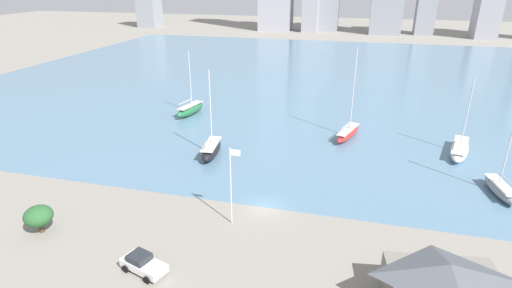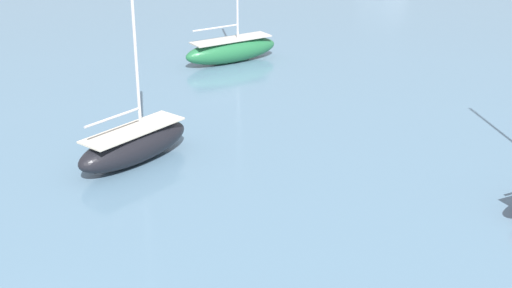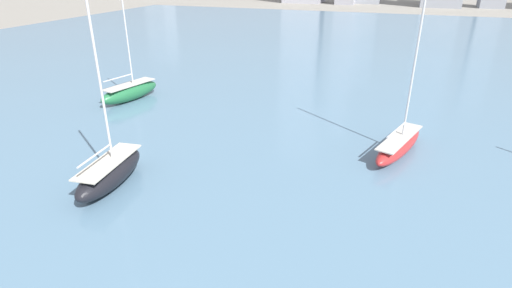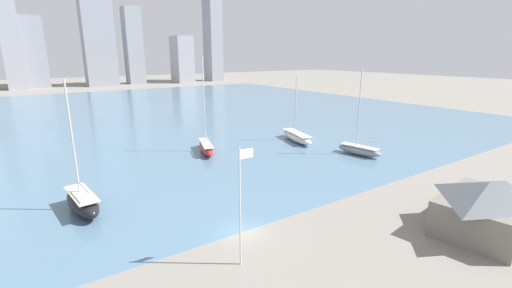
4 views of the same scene
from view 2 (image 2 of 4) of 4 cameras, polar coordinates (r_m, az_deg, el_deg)
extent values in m
ellipsoid|color=black|center=(41.41, -9.72, -0.13)|extent=(3.24, 8.01, 2.04)
cube|color=beige|center=(41.05, -9.81, 1.12)|extent=(2.66, 6.56, 0.10)
cube|color=#2D2D33|center=(41.62, -9.67, -0.84)|extent=(0.31, 1.41, 0.92)
cylinder|color=silver|center=(39.70, -9.73, 9.11)|extent=(0.18, 0.18, 11.40)
cylinder|color=silver|center=(39.83, -11.37, 2.10)|extent=(0.57, 3.88, 0.14)
ellipsoid|color=#236B3D|center=(60.39, -1.99, 7.49)|extent=(3.93, 8.85, 2.03)
cube|color=#BCB7AD|center=(60.14, -2.00, 8.38)|extent=(3.23, 7.26, 0.10)
cube|color=#2D2D33|center=(60.54, -1.98, 6.98)|extent=(0.47, 1.54, 0.91)
cylinder|color=silver|center=(59.15, -3.26, 9.26)|extent=(1.01, 4.18, 0.14)
camera|label=1|loc=(34.74, -119.45, 4.29)|focal=28.00mm
camera|label=3|loc=(12.58, -43.36, 9.66)|focal=28.00mm
camera|label=4|loc=(38.18, -68.99, 6.63)|focal=24.00mm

